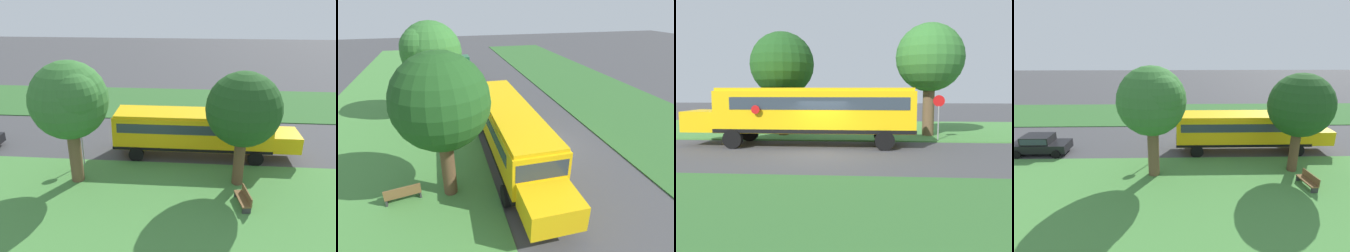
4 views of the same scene
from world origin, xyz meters
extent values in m
plane|color=#424244|center=(0.00, 0.00, 0.00)|extent=(120.00, 120.00, 0.00)
cube|color=#47843D|center=(-10.00, 0.00, 0.04)|extent=(12.00, 80.00, 0.08)
cube|color=#33662D|center=(9.00, 0.00, 0.04)|extent=(10.00, 80.00, 0.07)
cube|color=yellow|center=(-2.54, -0.53, 1.90)|extent=(2.50, 10.50, 2.20)
cube|color=yellow|center=(-2.54, -6.73, 1.35)|extent=(2.20, 1.90, 1.10)
cube|color=yellow|center=(-2.54, -0.53, 3.08)|extent=(2.35, 10.29, 0.16)
cube|color=black|center=(-2.54, -0.53, 0.92)|extent=(2.54, 10.54, 0.20)
cube|color=#2D3842|center=(-2.54, -0.23, 2.36)|extent=(2.53, 9.24, 0.64)
cube|color=#2D3842|center=(-2.54, -5.73, 2.36)|extent=(2.25, 0.12, 0.80)
cylinder|color=red|center=(-1.11, -3.42, 2.05)|extent=(0.03, 0.44, 0.44)
cylinder|color=black|center=(-1.29, -4.73, 0.50)|extent=(0.30, 1.00, 1.00)
cylinder|color=black|center=(-3.79, -4.73, 0.50)|extent=(0.30, 1.00, 1.00)
cylinder|color=black|center=(-1.29, 3.15, 0.50)|extent=(0.30, 1.00, 1.00)
cylinder|color=black|center=(-3.79, 3.15, 0.50)|extent=(0.30, 1.00, 1.00)
cylinder|color=brown|center=(-6.18, -3.29, 1.58)|extent=(0.63, 0.63, 3.16)
sphere|color=#1E4C1C|center=(-6.18, -3.29, 4.72)|extent=(4.14, 4.14, 4.14)
sphere|color=#1E4C1C|center=(-6.37, -2.90, 4.68)|extent=(3.05, 3.05, 3.05)
cylinder|color=brown|center=(-6.54, 6.24, 1.74)|extent=(0.74, 0.74, 3.48)
sphere|color=#33702D|center=(-6.54, 6.24, 5.11)|extent=(4.35, 4.35, 4.35)
sphere|color=#33702D|center=(-7.24, 5.68, 5.51)|extent=(2.78, 2.78, 2.78)
cylinder|color=gray|center=(-4.60, 6.49, 1.05)|extent=(0.08, 0.08, 2.10)
cylinder|color=red|center=(-4.60, 6.49, 2.40)|extent=(0.03, 0.68, 0.68)
cube|color=brown|center=(-8.34, -3.31, 0.45)|extent=(1.66, 0.76, 0.08)
cube|color=brown|center=(-8.30, -3.53, 0.70)|extent=(1.59, 0.32, 0.44)
cube|color=#333333|center=(-7.61, -3.19, 0.23)|extent=(0.15, 0.46, 0.45)
cube|color=#333333|center=(-9.07, -3.44, 0.23)|extent=(0.15, 0.46, 0.45)
camera|label=1|loc=(-23.18, -0.54, 10.58)|focal=35.00mm
camera|label=2|loc=(-6.07, -13.75, 8.47)|focal=28.00mm
camera|label=3|loc=(15.12, 2.24, 3.06)|focal=35.00mm
camera|label=4|loc=(-22.44, 4.70, 8.67)|focal=28.00mm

